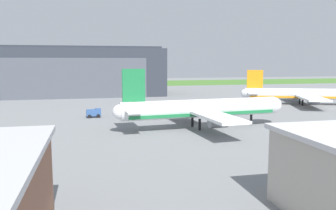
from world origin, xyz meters
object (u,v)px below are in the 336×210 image
(airliner_near_right, at_px, (202,109))
(baggage_tug, at_px, (94,113))
(maintenance_hangar, at_px, (77,72))
(airliner_far_right, at_px, (306,94))

(airliner_near_right, height_order, baggage_tug, airliner_near_right)
(maintenance_hangar, height_order, airliner_near_right, maintenance_hangar)
(maintenance_hangar, bearing_deg, airliner_far_right, -33.85)
(airliner_near_right, bearing_deg, airliner_far_right, 33.45)
(maintenance_hangar, distance_m, airliner_far_right, 92.39)
(baggage_tug, bearing_deg, maintenance_hangar, 95.50)
(baggage_tug, bearing_deg, airliner_near_right, -40.88)
(maintenance_hangar, bearing_deg, baggage_tug, -84.50)
(airliner_near_right, bearing_deg, baggage_tug, 139.12)
(maintenance_hangar, xyz_separation_m, baggage_tug, (6.01, -62.47, -8.88))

